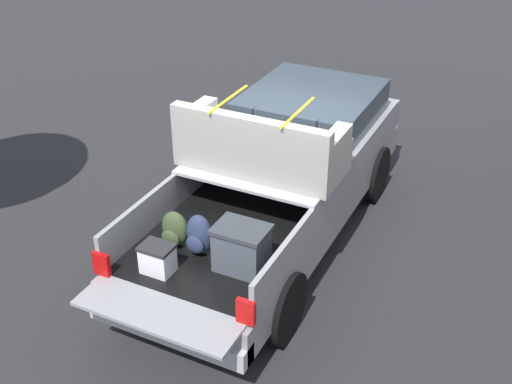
# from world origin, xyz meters

# --- Properties ---
(ground_plane) EXTENTS (40.00, 40.00, 0.00)m
(ground_plane) POSITION_xyz_m (0.00, 0.00, 0.00)
(ground_plane) COLOR #262628
(pickup_truck) EXTENTS (6.05, 2.07, 2.23)m
(pickup_truck) POSITION_xyz_m (0.34, -0.00, 0.96)
(pickup_truck) COLOR gray
(pickup_truck) RESTS_ON ground_plane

